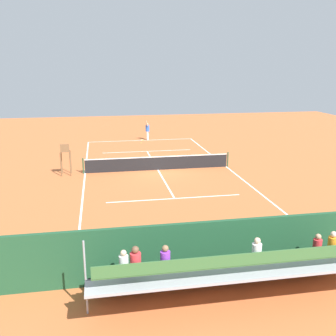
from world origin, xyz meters
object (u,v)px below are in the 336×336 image
at_px(bleacher_stand, 231,269).
at_px(tennis_racket, 142,140).
at_px(tennis_net, 158,163).
at_px(tennis_player, 148,130).
at_px(umpire_chair, 65,156).
at_px(tennis_ball_near, 141,143).
at_px(equipment_bag, 250,257).
at_px(courtside_bench, 287,243).

distance_m(bleacher_stand, tennis_racket, 26.43).
height_order(tennis_net, tennis_player, tennis_player).
distance_m(tennis_net, bleacher_stand, 15.35).
xyz_separation_m(bleacher_stand, tennis_racket, (-0.17, -26.41, -0.91)).
relative_size(umpire_chair, tennis_ball_near, 32.42).
bearing_deg(umpire_chair, equipment_bag, 119.97).
xyz_separation_m(tennis_net, tennis_player, (-0.70, -11.10, 0.51)).
height_order(tennis_net, courtside_bench, tennis_net).
distance_m(equipment_bag, tennis_player, 24.52).
bearing_deg(courtside_bench, tennis_net, -77.46).
relative_size(tennis_player, tennis_ball_near, 29.18).
bearing_deg(tennis_player, bleacher_stand, 88.43).
xyz_separation_m(umpire_chair, tennis_ball_near, (-6.08, -9.74, -1.28)).
bearing_deg(tennis_ball_near, equipment_bag, 93.83).
xyz_separation_m(bleacher_stand, tennis_ball_near, (0.09, -24.89, -0.89)).
distance_m(tennis_net, courtside_bench, 13.60).
relative_size(bleacher_stand, equipment_bag, 10.07).
distance_m(umpire_chair, courtside_bench, 15.98).
xyz_separation_m(equipment_bag, tennis_ball_near, (1.54, -22.95, -0.15)).
height_order(bleacher_stand, courtside_bench, bleacher_stand).
distance_m(bleacher_stand, tennis_player, 26.45).
height_order(tennis_player, tennis_racket, tennis_player).
bearing_deg(bleacher_stand, umpire_chair, -67.82).
distance_m(equipment_bag, tennis_ball_near, 23.00).
distance_m(tennis_player, tennis_racket, 1.14).
bearing_deg(tennis_net, tennis_racket, -90.77).
bearing_deg(umpire_chair, courtside_bench, 124.99).
bearing_deg(bleacher_stand, courtside_bench, -145.17).
bearing_deg(umpire_chair, tennis_racket, -119.41).
bearing_deg(tennis_net, bleacher_stand, 89.91).
xyz_separation_m(tennis_player, tennis_ball_near, (0.82, 1.55, -0.98)).
bearing_deg(umpire_chair, tennis_player, -121.43).
xyz_separation_m(tennis_net, tennis_ball_near, (0.12, -9.55, -0.47)).
relative_size(tennis_net, courtside_bench, 5.72).
height_order(bleacher_stand, tennis_racket, bleacher_stand).
distance_m(tennis_net, umpire_chair, 6.26).
xyz_separation_m(bleacher_stand, equipment_bag, (-1.44, -1.94, -0.74)).
bearing_deg(tennis_net, tennis_player, -93.61).
distance_m(umpire_chair, tennis_player, 13.24).
distance_m(umpire_chair, equipment_bag, 15.29).
distance_m(tennis_net, tennis_racket, 11.08).
xyz_separation_m(umpire_chair, courtside_bench, (-9.15, 13.08, -0.76)).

